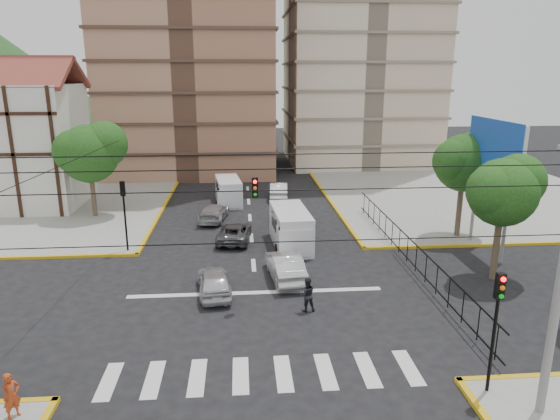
{
  "coord_description": "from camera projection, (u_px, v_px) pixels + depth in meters",
  "views": [
    {
      "loc": [
        -0.64,
        -22.32,
        10.87
      ],
      "look_at": [
        1.36,
        2.54,
        4.0
      ],
      "focal_mm": 32.0,
      "sensor_mm": 36.0,
      "label": 1
    }
  ],
  "objects": [
    {
      "name": "crosswalk_stripes",
      "position": [
        262.0,
        374.0,
        18.62
      ],
      "size": [
        12.0,
        2.4,
        0.01
      ],
      "primitive_type": "cube",
      "color": "silver",
      "rests_on": "ground"
    },
    {
      "name": "park_fence",
      "position": [
        406.0,
        264.0,
        29.41
      ],
      "size": [
        0.1,
        22.5,
        1.66
      ],
      "primitive_type": null,
      "color": "black",
      "rests_on": "ground"
    },
    {
      "name": "car_grey_mid_left",
      "position": [
        234.0,
        232.0,
        33.29
      ],
      "size": [
        2.49,
        4.59,
        1.22
      ],
      "primitive_type": "imported",
      "rotation": [
        0.0,
        0.0,
        3.03
      ],
      "color": "#56595E",
      "rests_on": "ground"
    },
    {
      "name": "traffic_light_nw",
      "position": [
        124.0,
        204.0,
        30.46
      ],
      "size": [
        0.28,
        0.22,
        4.4
      ],
      "color": "black",
      "rests_on": "ground"
    },
    {
      "name": "billboard",
      "position": [
        494.0,
        158.0,
        29.68
      ],
      "size": [
        0.36,
        6.2,
        8.1
      ],
      "color": "slate",
      "rests_on": "ground"
    },
    {
      "name": "car_silver_front_left",
      "position": [
        214.0,
        281.0,
        25.27
      ],
      "size": [
        2.06,
        4.14,
        1.36
      ],
      "primitive_type": "imported",
      "rotation": [
        0.0,
        0.0,
        3.26
      ],
      "color": "silver",
      "rests_on": "ground"
    },
    {
      "name": "traffic_light_se",
      "position": [
        496.0,
        313.0,
        16.67
      ],
      "size": [
        0.28,
        0.22,
        4.4
      ],
      "color": "black",
      "rests_on": "ground"
    },
    {
      "name": "car_darkgrey_mid_right",
      "position": [
        286.0,
        213.0,
        37.38
      ],
      "size": [
        2.22,
        4.45,
        1.46
      ],
      "primitive_type": "imported",
      "rotation": [
        0.0,
        0.0,
        3.26
      ],
      "color": "#252527",
      "rests_on": "ground"
    },
    {
      "name": "sidewalk_nw",
      "position": [
        11.0,
        205.0,
        42.05
      ],
      "size": [
        26.0,
        26.0,
        0.15
      ],
      "primitive_type": "cube",
      "color": "gray",
      "rests_on": "ground"
    },
    {
      "name": "pedestrian_sw_corner",
      "position": [
        11.0,
        396.0,
        15.89
      ],
      "size": [
        0.65,
        0.68,
        1.57
      ],
      "primitive_type": "imported",
      "rotation": [
        0.0,
        0.0,
        0.89
      ],
      "color": "#B3411B",
      "rests_on": "sidewalk_sw"
    },
    {
      "name": "tree_park_c",
      "position": [
        465.0,
        160.0,
        32.72
      ],
      "size": [
        4.65,
        3.8,
        7.25
      ],
      "color": "#473828",
      "rests_on": "ground"
    },
    {
      "name": "tree_tudor",
      "position": [
        90.0,
        151.0,
        37.48
      ],
      "size": [
        5.39,
        4.4,
        7.43
      ],
      "color": "#473828",
      "rests_on": "ground"
    },
    {
      "name": "sidewalk_ne",
      "position": [
        470.0,
        196.0,
        45.13
      ],
      "size": [
        26.0,
        26.0,
        0.15
      ],
      "primitive_type": "cube",
      "color": "gray",
      "rests_on": "ground"
    },
    {
      "name": "van_right_lane",
      "position": [
        291.0,
        230.0,
        31.89
      ],
      "size": [
        2.43,
        5.5,
        2.42
      ],
      "rotation": [
        0.0,
        0.0,
        0.06
      ],
      "color": "silver",
      "rests_on": "ground"
    },
    {
      "name": "tree_park_a",
      "position": [
        505.0,
        189.0,
        26.0
      ],
      "size": [
        4.41,
        3.6,
        6.83
      ],
      "color": "#473828",
      "rests_on": "ground"
    },
    {
      "name": "car_silver_rear_left",
      "position": [
        214.0,
        212.0,
        37.88
      ],
      "size": [
        2.43,
        4.65,
        1.29
      ],
      "primitive_type": "imported",
      "rotation": [
        0.0,
        0.0,
        3.0
      ],
      "color": "#A8A9AD",
      "rests_on": "ground"
    },
    {
      "name": "car_white_front_right",
      "position": [
        285.0,
        266.0,
        27.06
      ],
      "size": [
        2.05,
        4.62,
        1.48
      ],
      "primitive_type": "imported",
      "rotation": [
        0.0,
        0.0,
        3.25
      ],
      "color": "silver",
      "rests_on": "ground"
    },
    {
      "name": "van_left_lane",
      "position": [
        228.0,
        192.0,
        42.48
      ],
      "size": [
        2.45,
        5.02,
        2.18
      ],
      "rotation": [
        0.0,
        0.0,
        0.12
      ],
      "color": "silver",
      "rests_on": "ground"
    },
    {
      "name": "pedestrian_crosswalk",
      "position": [
        307.0,
        295.0,
        23.39
      ],
      "size": [
        0.87,
        0.71,
        1.66
      ],
      "primitive_type": "imported",
      "rotation": [
        0.0,
        0.0,
        3.24
      ],
      "color": "black",
      "rests_on": "ground"
    },
    {
      "name": "traffic_light_hanging",
      "position": [
        256.0,
        196.0,
        20.87
      ],
      "size": [
        18.0,
        9.12,
        0.92
      ],
      "color": "black",
      "rests_on": "ground"
    },
    {
      "name": "tudor_building",
      "position": [
        15.0,
        144.0,
        40.75
      ],
      "size": [
        10.8,
        8.05,
        12.23
      ],
      "color": "silver",
      "rests_on": "ground"
    },
    {
      "name": "utility_pole_se",
      "position": [
        560.0,
        281.0,
        15.17
      ],
      "size": [
        1.4,
        0.28,
        9.0
      ],
      "color": "slate",
      "rests_on": "ground"
    },
    {
      "name": "stop_line",
      "position": [
        256.0,
        293.0,
        25.54
      ],
      "size": [
        13.0,
        0.4,
        0.01
      ],
      "primitive_type": "cube",
      "color": "silver",
      "rests_on": "ground"
    },
    {
      "name": "ground",
      "position": [
        257.0,
        303.0,
        24.39
      ],
      "size": [
        160.0,
        160.0,
        0.0
      ],
      "primitive_type": "plane",
      "color": "black",
      "rests_on": "ground"
    },
    {
      "name": "car_white_rear_right",
      "position": [
        279.0,
        190.0,
        44.66
      ],
      "size": [
        1.85,
        4.47,
        1.44
      ],
      "primitive_type": "imported",
      "rotation": [
        0.0,
        0.0,
        3.07
      ],
      "color": "white",
      "rests_on": "ground"
    }
  ]
}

